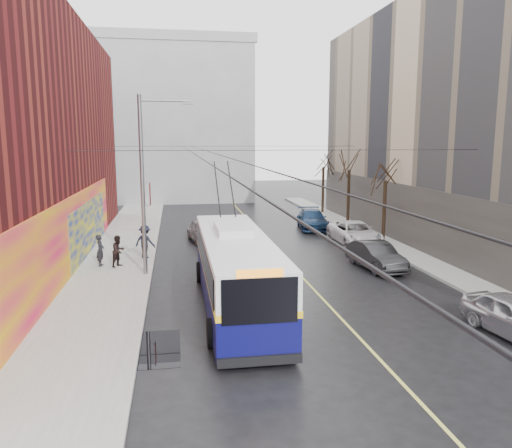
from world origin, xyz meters
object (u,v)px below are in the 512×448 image
(following_car, at_px, (204,231))
(tree_near, at_px, (386,169))
(pedestrian_b, at_px, (118,251))
(pedestrian_c, at_px, (145,242))
(parked_car_b, at_px, (376,256))
(tree_far, at_px, (324,159))
(tree_mid, at_px, (349,160))
(trolleybus, at_px, (236,269))
(pedestrian_a, at_px, (100,250))
(parked_car_c, at_px, (355,233))
(parked_car_d, at_px, (312,219))
(streetlight_pole, at_px, (146,181))

(following_car, bearing_deg, tree_near, -20.83)
(following_car, distance_m, pedestrian_b, 8.26)
(pedestrian_c, bearing_deg, parked_car_b, -172.33)
(tree_far, bearing_deg, tree_mid, -90.00)
(tree_far, distance_m, trolleybus, 28.01)
(pedestrian_a, height_order, pedestrian_b, pedestrian_a)
(tree_far, xyz_separation_m, parked_car_c, (-2.00, -14.02, -4.40))
(tree_far, height_order, parked_car_d, tree_far)
(trolleybus, xyz_separation_m, following_car, (-0.51, 13.71, -0.85))
(parked_car_c, distance_m, following_car, 10.15)
(parked_car_d, bearing_deg, pedestrian_b, -134.95)
(pedestrian_a, distance_m, pedestrian_c, 2.72)
(tree_near, height_order, tree_far, tree_far)
(pedestrian_c, bearing_deg, following_car, -101.43)
(tree_near, distance_m, parked_car_d, 8.14)
(pedestrian_a, bearing_deg, pedestrian_c, -54.43)
(tree_near, height_order, parked_car_c, tree_near)
(tree_far, relative_size, parked_car_c, 1.22)
(tree_far, height_order, pedestrian_c, tree_far)
(streetlight_pole, distance_m, tree_near, 16.28)
(trolleybus, distance_m, parked_car_d, 19.34)
(parked_car_c, distance_m, pedestrian_b, 15.39)
(tree_near, xyz_separation_m, tree_mid, (0.00, 7.00, 0.28))
(parked_car_b, bearing_deg, following_car, 128.55)
(tree_mid, height_order, trolleybus, tree_mid)
(streetlight_pole, height_order, tree_near, streetlight_pole)
(tree_near, bearing_deg, following_car, 168.78)
(tree_mid, distance_m, trolleybus, 21.89)
(tree_near, relative_size, parked_car_c, 1.19)
(tree_near, relative_size, pedestrian_c, 3.36)
(following_car, xyz_separation_m, pedestrian_c, (-3.64, -4.83, 0.35))
(streetlight_pole, bearing_deg, parked_car_d, 45.54)
(parked_car_b, bearing_deg, streetlight_pole, 171.87)
(tree_far, bearing_deg, following_car, -135.53)
(tree_far, relative_size, pedestrian_b, 3.88)
(pedestrian_c, bearing_deg, tree_far, -107.73)
(pedestrian_b, bearing_deg, tree_near, -37.95)
(following_car, bearing_deg, trolleybus, -97.49)
(tree_mid, xyz_separation_m, tree_far, (0.00, 7.00, -0.11))
(tree_near, bearing_deg, parked_car_b, -116.42)
(streetlight_pole, distance_m, tree_far, 25.09)
(streetlight_pole, bearing_deg, parked_car_c, 24.48)
(tree_near, relative_size, tree_far, 0.97)
(parked_car_c, relative_size, parked_car_d, 1.06)
(streetlight_pole, bearing_deg, tree_mid, 40.65)
(tree_mid, relative_size, parked_car_c, 1.25)
(tree_near, bearing_deg, trolleybus, -135.00)
(tree_near, xyz_separation_m, parked_car_c, (-2.00, -0.02, -4.23))
(trolleybus, xyz_separation_m, pedestrian_a, (-6.41, 7.37, -0.60))
(streetlight_pole, xyz_separation_m, parked_car_c, (13.14, 5.98, -4.10))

